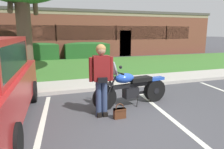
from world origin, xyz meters
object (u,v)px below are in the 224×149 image
(motorcycle, at_px, (134,87))
(hedge_center_left, at_px, (38,51))
(handbag, at_px, (120,112))
(hedge_center_right, at_px, (87,50))
(rider_person, at_px, (101,75))
(brick_building, at_px, (51,33))

(motorcycle, relative_size, hedge_center_left, 0.81)
(handbag, bearing_deg, hedge_center_right, 81.17)
(handbag, relative_size, hedge_center_left, 0.13)
(hedge_center_right, bearing_deg, rider_person, -100.81)
(motorcycle, bearing_deg, brick_building, 93.86)
(motorcycle, bearing_deg, hedge_center_right, 84.29)
(rider_person, xyz_separation_m, hedge_center_left, (-1.38, 11.00, -0.34))
(brick_building, bearing_deg, motorcycle, -86.14)
(rider_person, relative_size, hedge_center_right, 0.52)
(rider_person, xyz_separation_m, handbag, (0.34, -0.31, -0.85))
(hedge_center_right, bearing_deg, motorcycle, -95.71)
(hedge_center_left, distance_m, hedge_center_right, 3.48)
(motorcycle, relative_size, hedge_center_right, 0.68)
(motorcycle, height_order, rider_person, rider_person)
(handbag, relative_size, brick_building, 0.01)
(hedge_center_right, height_order, brick_building, brick_building)
(motorcycle, xyz_separation_m, rider_person, (-1.05, -0.46, 0.50))
(handbag, distance_m, brick_building, 17.60)
(hedge_center_right, bearing_deg, handbag, -98.83)
(motorcycle, height_order, handbag, motorcycle)
(rider_person, xyz_separation_m, hedge_center_right, (2.10, 11.00, -0.34))
(rider_person, bearing_deg, motorcycle, 23.51)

